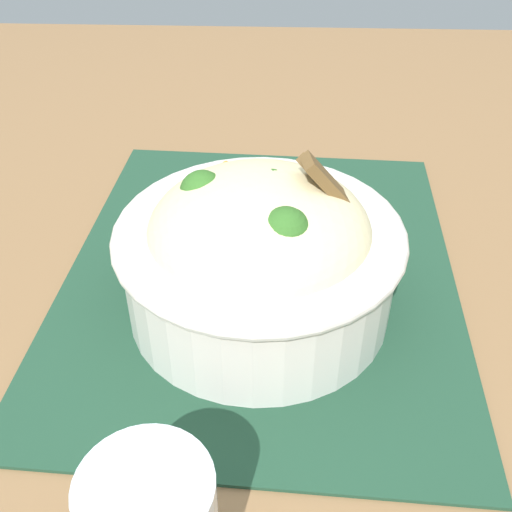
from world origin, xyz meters
name	(u,v)px	position (x,y,z in m)	size (l,w,h in m)	color
table	(261,310)	(0.00, 0.00, 0.69)	(1.31, 0.97, 0.75)	olive
placemat	(262,271)	(-0.01, 0.00, 0.75)	(0.41, 0.33, 0.00)	#1E422D
bowl	(256,251)	(-0.06, 0.00, 0.81)	(0.22, 0.22, 0.13)	silver
fork	(259,208)	(0.08, 0.01, 0.75)	(0.04, 0.13, 0.00)	silver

